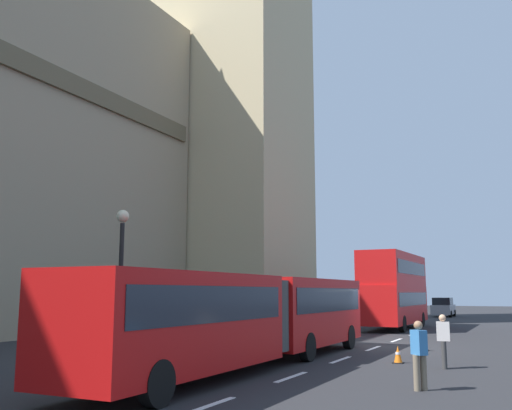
{
  "coord_description": "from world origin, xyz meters",
  "views": [
    {
      "loc": [
        -25.47,
        -6.4,
        2.4
      ],
      "look_at": [
        -2.28,
        4.91,
        6.37
      ],
      "focal_mm": 39.73,
      "sensor_mm": 36.0,
      "label": 1
    }
  ],
  "objects_px": {
    "traffic_cone_east": "(444,334)",
    "traffic_cone_middle": "(424,344)",
    "traffic_cone_west": "(398,355)",
    "pedestrian_near_cones": "(419,353)",
    "double_decker_bus": "(394,287)",
    "street_lamp": "(121,273)",
    "sedan_lead": "(443,307)",
    "articulated_bus": "(253,312)",
    "pedestrian_by_kerb": "(443,339)"
  },
  "relations": [
    {
      "from": "traffic_cone_east",
      "to": "traffic_cone_middle",
      "type": "bearing_deg",
      "value": -179.92
    },
    {
      "from": "traffic_cone_west",
      "to": "pedestrian_near_cones",
      "type": "distance_m",
      "value": 5.54
    },
    {
      "from": "double_decker_bus",
      "to": "traffic_cone_west",
      "type": "xyz_separation_m",
      "value": [
        -18.27,
        -4.05,
        -2.43
      ]
    },
    {
      "from": "street_lamp",
      "to": "traffic_cone_middle",
      "type": "bearing_deg",
      "value": -44.24
    },
    {
      "from": "double_decker_bus",
      "to": "traffic_cone_middle",
      "type": "xyz_separation_m",
      "value": [
        -13.66,
        -4.13,
        -2.43
      ]
    },
    {
      "from": "sedan_lead",
      "to": "traffic_cone_west",
      "type": "xyz_separation_m",
      "value": [
        -38.88,
        -3.84,
        -0.63
      ]
    },
    {
      "from": "articulated_bus",
      "to": "street_lamp",
      "type": "distance_m",
      "value": 4.86
    },
    {
      "from": "double_decker_bus",
      "to": "traffic_cone_west",
      "type": "relative_size",
      "value": 17.39
    },
    {
      "from": "double_decker_bus",
      "to": "sedan_lead",
      "type": "xyz_separation_m",
      "value": [
        20.61,
        -0.21,
        -1.8
      ]
    },
    {
      "from": "double_decker_bus",
      "to": "pedestrian_by_kerb",
      "type": "height_order",
      "value": "double_decker_bus"
    },
    {
      "from": "articulated_bus",
      "to": "traffic_cone_middle",
      "type": "height_order",
      "value": "articulated_bus"
    },
    {
      "from": "traffic_cone_east",
      "to": "double_decker_bus",
      "type": "bearing_deg",
      "value": 28.23
    },
    {
      "from": "traffic_cone_middle",
      "to": "pedestrian_near_cones",
      "type": "distance_m",
      "value": 10.0
    },
    {
      "from": "traffic_cone_east",
      "to": "pedestrian_by_kerb",
      "type": "height_order",
      "value": "pedestrian_by_kerb"
    },
    {
      "from": "traffic_cone_middle",
      "to": "street_lamp",
      "type": "distance_m",
      "value": 12.68
    },
    {
      "from": "articulated_bus",
      "to": "traffic_cone_west",
      "type": "bearing_deg",
      "value": -53.54
    },
    {
      "from": "pedestrian_by_kerb",
      "to": "traffic_cone_west",
      "type": "bearing_deg",
      "value": 64.36
    },
    {
      "from": "traffic_cone_west",
      "to": "pedestrian_near_cones",
      "type": "bearing_deg",
      "value": -162.35
    },
    {
      "from": "traffic_cone_east",
      "to": "pedestrian_by_kerb",
      "type": "relative_size",
      "value": 0.34
    },
    {
      "from": "traffic_cone_west",
      "to": "pedestrian_near_cones",
      "type": "height_order",
      "value": "pedestrian_near_cones"
    },
    {
      "from": "traffic_cone_east",
      "to": "pedestrian_near_cones",
      "type": "bearing_deg",
      "value": -174.23
    },
    {
      "from": "traffic_cone_middle",
      "to": "street_lamp",
      "type": "height_order",
      "value": "street_lamp"
    },
    {
      "from": "sedan_lead",
      "to": "traffic_cone_middle",
      "type": "relative_size",
      "value": 7.59
    },
    {
      "from": "articulated_bus",
      "to": "double_decker_bus",
      "type": "distance_m",
      "value": 21.28
    },
    {
      "from": "pedestrian_by_kerb",
      "to": "double_decker_bus",
      "type": "bearing_deg",
      "value": 16.6
    },
    {
      "from": "traffic_cone_west",
      "to": "double_decker_bus",
      "type": "bearing_deg",
      "value": 12.51
    },
    {
      "from": "articulated_bus",
      "to": "traffic_cone_east",
      "type": "distance_m",
      "value": 14.27
    },
    {
      "from": "traffic_cone_middle",
      "to": "pedestrian_near_cones",
      "type": "xyz_separation_m",
      "value": [
        -9.85,
        -1.59,
        0.63
      ]
    },
    {
      "from": "traffic_cone_west",
      "to": "street_lamp",
      "type": "height_order",
      "value": "street_lamp"
    },
    {
      "from": "articulated_bus",
      "to": "pedestrian_near_cones",
      "type": "xyz_separation_m",
      "value": [
        -2.25,
        -5.72,
        -0.83
      ]
    },
    {
      "from": "double_decker_bus",
      "to": "traffic_cone_east",
      "type": "xyz_separation_m",
      "value": [
        -7.67,
        -4.12,
        -2.43
      ]
    },
    {
      "from": "traffic_cone_middle",
      "to": "traffic_cone_east",
      "type": "distance_m",
      "value": 5.98
    },
    {
      "from": "traffic_cone_east",
      "to": "pedestrian_near_cones",
      "type": "height_order",
      "value": "pedestrian_near_cones"
    },
    {
      "from": "double_decker_bus",
      "to": "street_lamp",
      "type": "xyz_separation_m",
      "value": [
        -22.52,
        4.5,
        0.35
      ]
    },
    {
      "from": "traffic_cone_west",
      "to": "traffic_cone_east",
      "type": "relative_size",
      "value": 1.0
    },
    {
      "from": "sedan_lead",
      "to": "street_lamp",
      "type": "height_order",
      "value": "street_lamp"
    },
    {
      "from": "sedan_lead",
      "to": "street_lamp",
      "type": "bearing_deg",
      "value": 173.76
    },
    {
      "from": "traffic_cone_west",
      "to": "traffic_cone_east",
      "type": "bearing_deg",
      "value": -0.36
    },
    {
      "from": "articulated_bus",
      "to": "pedestrian_near_cones",
      "type": "distance_m",
      "value": 6.2
    },
    {
      "from": "street_lamp",
      "to": "traffic_cone_east",
      "type": "bearing_deg",
      "value": -30.15
    },
    {
      "from": "traffic_cone_middle",
      "to": "double_decker_bus",
      "type": "bearing_deg",
      "value": 16.82
    },
    {
      "from": "articulated_bus",
      "to": "double_decker_bus",
      "type": "relative_size",
      "value": 1.67
    },
    {
      "from": "double_decker_bus",
      "to": "street_lamp",
      "type": "distance_m",
      "value": 22.97
    },
    {
      "from": "traffic_cone_west",
      "to": "traffic_cone_middle",
      "type": "xyz_separation_m",
      "value": [
        4.61,
        -0.08,
        0.0
      ]
    },
    {
      "from": "traffic_cone_middle",
      "to": "street_lamp",
      "type": "xyz_separation_m",
      "value": [
        -8.86,
        8.63,
        2.77
      ]
    },
    {
      "from": "sedan_lead",
      "to": "pedestrian_by_kerb",
      "type": "height_order",
      "value": "sedan_lead"
    },
    {
      "from": "double_decker_bus",
      "to": "traffic_cone_west",
      "type": "distance_m",
      "value": 18.87
    },
    {
      "from": "pedestrian_by_kerb",
      "to": "traffic_cone_middle",
      "type": "bearing_deg",
      "value": 16.06
    },
    {
      "from": "articulated_bus",
      "to": "pedestrian_by_kerb",
      "type": "bearing_deg",
      "value": -68.72
    },
    {
      "from": "street_lamp",
      "to": "articulated_bus",
      "type": "bearing_deg",
      "value": -74.36
    }
  ]
}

